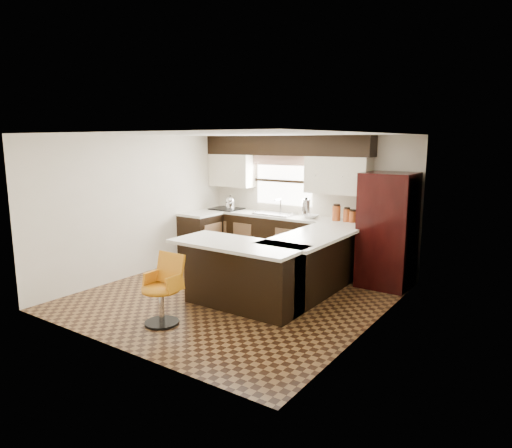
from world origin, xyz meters
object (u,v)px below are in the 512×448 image
Objects in this scene: peninsula_long at (309,266)px; peninsula_return at (243,276)px; refrigerator at (388,230)px; bar_chair at (161,290)px.

peninsula_return is (-0.53, -0.97, 0.00)m from peninsula_long.
peninsula_long is 1.07× the size of refrigerator.
refrigerator reaches higher than peninsula_long.
refrigerator reaches higher than peninsula_return.
peninsula_long is 2.17× the size of bar_chair.
peninsula_long is at bearing -125.12° from refrigerator.
bar_chair is (-0.51, -1.07, -0.00)m from peninsula_return.
refrigerator is at bearing 59.96° from bar_chair.
refrigerator is (0.79, 1.12, 0.46)m from peninsula_long.
bar_chair is at bearing -115.38° from peninsula_return.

